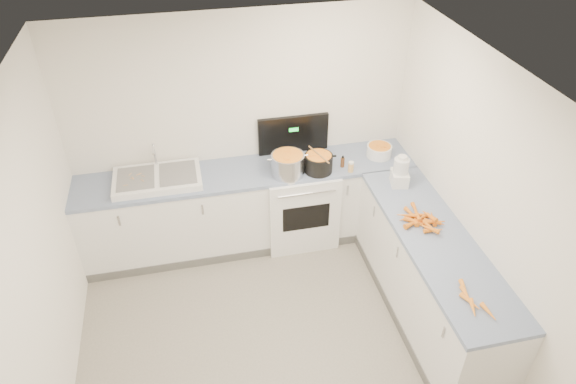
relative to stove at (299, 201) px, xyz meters
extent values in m
cube|color=white|center=(-0.55, 0.01, -0.02)|extent=(3.50, 0.60, 0.90)
cube|color=#7C8DB0|center=(-0.55, 0.01, 0.45)|extent=(3.50, 0.62, 0.04)
cube|color=white|center=(0.90, -1.39, -0.02)|extent=(0.60, 2.20, 0.90)
cube|color=#7C8DB0|center=(0.90, -1.39, 0.45)|extent=(0.62, 2.20, 0.04)
cube|color=white|center=(0.00, -0.01, -0.02)|extent=(0.76, 0.65, 0.90)
cube|color=black|center=(0.00, 0.29, 0.68)|extent=(0.76, 0.05, 0.42)
cube|color=white|center=(-1.45, 0.01, 0.50)|extent=(0.86, 0.52, 0.07)
cube|color=slate|center=(-1.65, 0.01, 0.54)|extent=(0.36, 0.42, 0.01)
cube|color=slate|center=(-1.25, 0.01, 0.54)|extent=(0.36, 0.42, 0.01)
cylinder|color=silver|center=(-1.45, 0.23, 0.66)|extent=(0.03, 0.03, 0.24)
cylinder|color=silver|center=(-0.15, -0.13, 0.57)|extent=(0.43, 0.43, 0.25)
cylinder|color=black|center=(0.17, -0.14, 0.55)|extent=(0.36, 0.36, 0.21)
cylinder|color=#AD7A47|center=(0.17, -0.14, 0.66)|extent=(0.13, 0.36, 0.02)
cylinder|color=white|center=(0.88, 0.00, 0.53)|extent=(0.33, 0.33, 0.12)
cylinder|color=#593319|center=(0.43, -0.12, 0.52)|extent=(0.04, 0.04, 0.10)
cylinder|color=#E5B266|center=(0.49, -0.23, 0.52)|extent=(0.06, 0.06, 0.10)
cube|color=white|center=(0.88, -0.54, 0.54)|extent=(0.20, 0.22, 0.14)
cylinder|color=silver|center=(0.88, -0.54, 0.68)|extent=(0.15, 0.15, 0.15)
cylinder|color=white|center=(0.88, -0.54, 0.77)|extent=(0.09, 0.09, 0.04)
cone|color=orange|center=(0.79, -1.16, 0.49)|extent=(0.18, 0.18, 0.05)
cone|color=orange|center=(0.96, -1.15, 0.48)|extent=(0.09, 0.20, 0.04)
cone|color=orange|center=(0.80, -1.04, 0.49)|extent=(0.09, 0.20, 0.04)
cone|color=orange|center=(0.87, -1.07, 0.49)|extent=(0.18, 0.11, 0.04)
cone|color=orange|center=(0.87, -1.11, 0.49)|extent=(0.18, 0.11, 0.04)
cone|color=orange|center=(0.89, -1.30, 0.49)|extent=(0.17, 0.06, 0.04)
cone|color=orange|center=(0.83, -1.17, 0.49)|extent=(0.06, 0.20, 0.04)
cone|color=orange|center=(0.76, -1.08, 0.49)|extent=(0.21, 0.08, 0.04)
cone|color=orange|center=(0.95, -1.19, 0.49)|extent=(0.18, 0.13, 0.04)
cone|color=orange|center=(0.75, -1.18, 0.49)|extent=(0.18, 0.11, 0.05)
cone|color=orange|center=(0.80, -1.12, 0.49)|extent=(0.09, 0.17, 0.05)
cone|color=orange|center=(0.90, -1.20, 0.50)|extent=(0.22, 0.11, 0.04)
cone|color=orange|center=(0.94, -1.21, 0.51)|extent=(0.21, 0.08, 0.05)
cone|color=orange|center=(0.86, -1.29, 0.51)|extent=(0.16, 0.16, 0.05)
cone|color=orange|center=(0.85, -1.01, 0.50)|extent=(0.06, 0.19, 0.04)
cone|color=orange|center=(0.89, -1.28, 0.50)|extent=(0.10, 0.19, 0.04)
cone|color=orange|center=(0.83, -1.07, 0.52)|extent=(0.07, 0.22, 0.04)
cone|color=orange|center=(0.74, -1.09, 0.52)|extent=(0.19, 0.09, 0.04)
cone|color=orange|center=(0.92, -1.15, 0.53)|extent=(0.11, 0.17, 0.05)
cone|color=orange|center=(0.89, -2.23, 0.49)|extent=(0.06, 0.17, 0.04)
cone|color=orange|center=(0.80, -2.17, 0.49)|extent=(0.09, 0.17, 0.04)
cone|color=orange|center=(0.80, -2.11, 0.49)|extent=(0.10, 0.18, 0.04)
cone|color=orange|center=(0.81, -2.05, 0.49)|extent=(0.05, 0.18, 0.04)
cone|color=orange|center=(0.83, -1.99, 0.49)|extent=(0.07, 0.19, 0.04)
cube|color=tan|center=(-1.66, 0.04, 0.54)|extent=(0.03, 0.01, 0.00)
cube|color=tan|center=(-1.59, 0.13, 0.54)|extent=(0.04, 0.05, 0.00)
cube|color=tan|center=(-1.68, 0.01, 0.55)|extent=(0.03, 0.05, 0.00)
cube|color=tan|center=(-1.59, -0.05, 0.55)|extent=(0.04, 0.04, 0.00)
cube|color=tan|center=(-1.73, -0.08, 0.54)|extent=(0.05, 0.02, 0.00)
cube|color=tan|center=(-1.71, 0.09, 0.54)|extent=(0.03, 0.05, 0.00)
cube|color=tan|center=(-1.69, 0.01, 0.54)|extent=(0.04, 0.04, 0.00)
cube|color=tan|center=(-1.63, 0.07, 0.55)|extent=(0.04, 0.04, 0.00)
cube|color=tan|center=(-1.75, -0.10, 0.55)|extent=(0.05, 0.01, 0.00)
cube|color=tan|center=(-1.63, -0.07, 0.54)|extent=(0.02, 0.05, 0.00)
cube|color=tan|center=(-1.62, 0.05, 0.54)|extent=(0.03, 0.01, 0.00)
cube|color=tan|center=(-1.58, 0.03, 0.54)|extent=(0.03, 0.02, 0.00)
cube|color=tan|center=(-1.76, 0.07, 0.54)|extent=(0.04, 0.04, 0.00)
cube|color=tan|center=(-1.61, 0.07, 0.54)|extent=(0.03, 0.03, 0.00)
camera|label=1|loc=(-1.09, -4.37, 3.40)|focal=32.00mm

